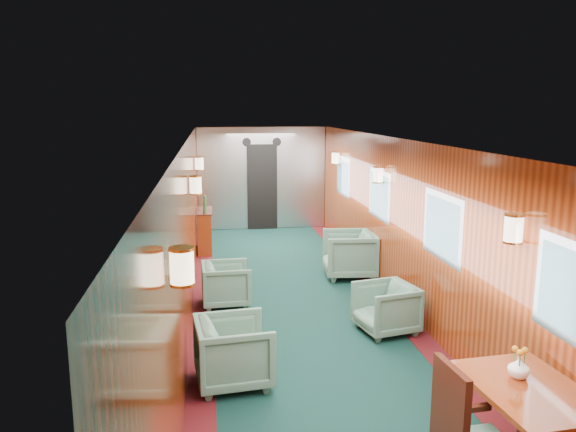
# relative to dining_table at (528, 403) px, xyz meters

# --- Properties ---
(room) EXTENTS (12.00, 12.10, 2.40)m
(room) POSITION_rel_dining_table_xyz_m (-1.09, 3.61, 0.96)
(room) COLOR #0C2C27
(room) RESTS_ON ground
(bulkhead) EXTENTS (2.98, 0.17, 2.39)m
(bulkhead) POSITION_rel_dining_table_xyz_m (-1.09, 9.52, 0.51)
(bulkhead) COLOR silver
(bulkhead) RESTS_ON ground
(windows_right) EXTENTS (0.02, 8.60, 0.80)m
(windows_right) POSITION_rel_dining_table_xyz_m (0.39, 3.86, 0.77)
(windows_right) COLOR silver
(windows_right) RESTS_ON ground
(wall_sconces) EXTENTS (2.97, 7.97, 0.25)m
(wall_sconces) POSITION_rel_dining_table_xyz_m (-1.09, 4.18, 1.11)
(wall_sconces) COLOR #FFEDC6
(wall_sconces) RESTS_ON ground
(dining_table) EXTENTS (0.84, 1.13, 0.81)m
(dining_table) POSITION_rel_dining_table_xyz_m (0.00, 0.00, 0.00)
(dining_table) COLOR maroon
(dining_table) RESTS_ON ground
(credenza) EXTENTS (0.29, 0.93, 1.11)m
(credenza) POSITION_rel_dining_table_xyz_m (-2.43, 7.52, -0.25)
(credenza) COLOR maroon
(credenza) RESTS_ON ground
(flower_vase) EXTENTS (0.21, 0.21, 0.17)m
(flower_vase) POSITION_rel_dining_table_xyz_m (-0.01, 0.15, 0.21)
(flower_vase) COLOR white
(flower_vase) RESTS_ON dining_table
(armchair_left_near) EXTENTS (0.85, 0.83, 0.70)m
(armchair_left_near) POSITION_rel_dining_table_xyz_m (-2.10, 1.92, -0.33)
(armchair_left_near) COLOR #1F493F
(armchair_left_near) RESTS_ON ground
(armchair_left_far) EXTENTS (0.72, 0.70, 0.63)m
(armchair_left_far) POSITION_rel_dining_table_xyz_m (-2.10, 4.31, -0.36)
(armchair_left_far) COLOR #1F493F
(armchair_left_far) RESTS_ON ground
(armchair_right_near) EXTENTS (0.83, 0.81, 0.63)m
(armchair_right_near) POSITION_rel_dining_table_xyz_m (-0.12, 3.03, -0.36)
(armchair_right_near) COLOR #1F493F
(armchair_right_near) RESTS_ON ground
(armchair_right_far) EXTENTS (0.94, 0.91, 0.78)m
(armchair_right_far) POSITION_rel_dining_table_xyz_m (0.01, 5.43, -0.29)
(armchair_right_far) COLOR #1F493F
(armchair_right_far) RESTS_ON ground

